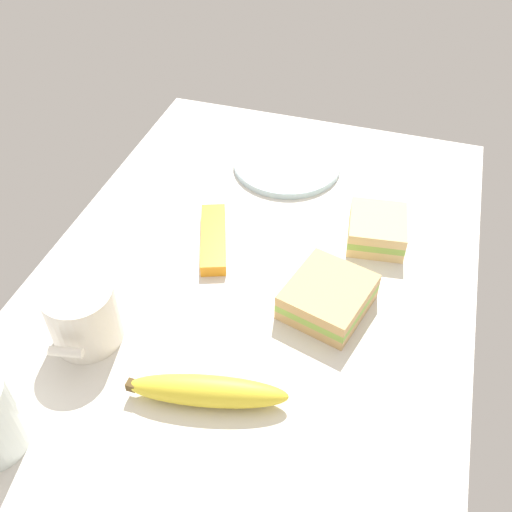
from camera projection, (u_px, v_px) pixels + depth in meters
tabletop at (256, 275)px, 86.98cm from camera, size 90.00×64.00×2.00cm
plate_of_food at (287, 164)px, 105.18cm from camera, size 19.57×19.57×1.20cm
coffee_mug_black at (83, 315)px, 73.97cm from camera, size 11.69×9.17×9.03cm
sandwich_main at (377, 229)px, 89.69cm from camera, size 10.65×9.82×4.40cm
sandwich_side at (328, 297)px, 79.48cm from camera, size 13.89×13.08×4.40cm
banana at (207, 391)px, 68.90cm from camera, size 7.95×19.97×3.88cm
snack_bar at (213, 239)px, 89.92cm from camera, size 15.09×8.64×2.00cm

